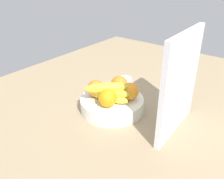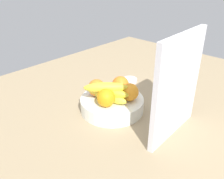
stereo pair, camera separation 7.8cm
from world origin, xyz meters
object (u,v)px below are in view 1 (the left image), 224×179
fruit_bowl (112,104)px  cutting_board (180,85)px  orange_front_left (119,84)px  orange_center (107,98)px  jar_lid (125,80)px  banana_bunch (108,92)px  orange_front_right (96,88)px  orange_back_left (130,91)px

fruit_bowl → cutting_board: (-3.82, 25.64, 15.25)cm
orange_front_left → orange_center: bearing=16.0°
cutting_board → jar_lid: size_ratio=4.97×
banana_bunch → jar_lid: 32.58cm
orange_front_left → orange_center: (12.17, 3.49, 0.00)cm
cutting_board → jar_lid: 46.54cm
orange_front_right → orange_front_left: bearing=150.4°
orange_front_left → cutting_board: bearing=84.5°
orange_center → orange_back_left: (-9.54, 3.65, 0.00)cm
orange_front_right → orange_back_left: 13.68cm
orange_back_left → jar_lid: 29.39cm
orange_center → banana_bunch: bearing=-142.6°
orange_front_left → banana_bunch: size_ratio=0.40×
orange_front_right → banana_bunch: bearing=84.1°
fruit_bowl → orange_front_left: bearing=-169.8°
fruit_bowl → orange_front_right: 9.16cm
orange_front_right → orange_back_left: size_ratio=1.00×
orange_front_left → banana_bunch: 9.68cm
orange_front_right → cutting_board: bearing=101.2°
orange_front_left → orange_front_right: 10.20cm
fruit_bowl → jar_lid: (-25.85, -11.61, -1.87)cm
orange_center → orange_back_left: bearing=159.1°
jar_lid → fruit_bowl: bearing=24.2°
orange_center → jar_lid: bearing=-156.2°
fruit_bowl → orange_back_left: orange_back_left is taller
orange_front_left → orange_back_left: bearing=69.8°
banana_bunch → fruit_bowl: bearing=-174.1°
orange_back_left → banana_bunch: bearing=-39.3°
orange_center → banana_bunch: 3.37cm
orange_back_left → cutting_board: 21.60cm
orange_center → jar_lid: (-31.63, -13.94, -8.15)cm
orange_center → orange_back_left: same height
orange_center → banana_bunch: banana_bunch is taller
fruit_bowl → banana_bunch: 7.64cm
orange_center → fruit_bowl: bearing=-158.0°
banana_bunch → cutting_board: size_ratio=0.49×
orange_back_left → orange_front_left: bearing=-110.2°
banana_bunch → cutting_board: bearing=105.4°
jar_lid → banana_bunch: bearing=22.4°
orange_back_left → fruit_bowl: bearing=-57.8°
orange_front_right → banana_bunch: banana_bunch is taller
orange_center → cutting_board: bearing=112.4°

